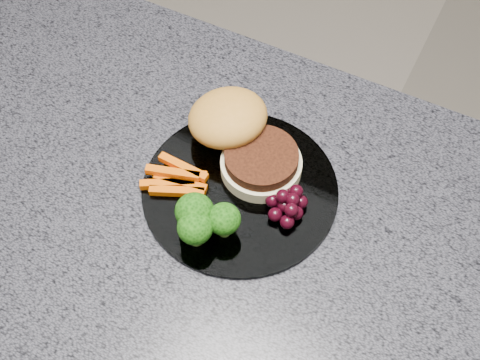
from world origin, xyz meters
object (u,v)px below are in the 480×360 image
island_cabinet (248,349)px  burger (239,135)px  plate (240,190)px  grape_bunch (288,204)px

island_cabinet → burger: size_ratio=5.75×
island_cabinet → plate: 0.48m
island_cabinet → burger: (-0.07, 0.10, 0.50)m
grape_bunch → burger: bearing=147.8°
island_cabinet → plate: size_ratio=4.62×
island_cabinet → grape_bunch: bearing=46.9°
burger → grape_bunch: (0.10, -0.06, -0.01)m
island_cabinet → burger: bearing=124.1°
burger → grape_bunch: bearing=-10.2°
plate → grape_bunch: (0.07, -0.00, 0.02)m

